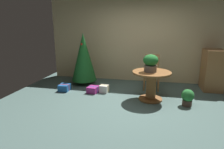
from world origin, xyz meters
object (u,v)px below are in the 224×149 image
(wooden_cabinet, at_px, (212,70))
(wooden_chair_far, at_px, (152,70))
(gift_box_cream, at_px, (104,89))
(holiday_tree, at_px, (84,57))
(flower_vase, at_px, (151,62))
(gift_box_blue, at_px, (64,87))
(potted_plant, at_px, (188,97))
(gift_box_purple, at_px, (93,89))
(round_dining_table, at_px, (151,82))

(wooden_cabinet, bearing_deg, wooden_chair_far, -171.18)
(gift_box_cream, bearing_deg, wooden_chair_far, 25.07)
(holiday_tree, bearing_deg, gift_box_cream, -38.54)
(flower_vase, bearing_deg, wooden_cabinet, 34.74)
(gift_box_blue, xyz_separation_m, potted_plant, (3.22, -0.40, 0.12))
(flower_vase, relative_size, gift_box_blue, 1.26)
(holiday_tree, height_order, gift_box_purple, holiday_tree)
(flower_vase, xyz_separation_m, gift_box_cream, (-1.22, 0.33, -0.85))
(gift_box_purple, bearing_deg, flower_vase, -9.34)
(round_dining_table, distance_m, gift_box_blue, 2.43)
(wooden_cabinet, bearing_deg, gift_box_blue, -166.81)
(wooden_chair_far, bearing_deg, potted_plant, -52.76)
(holiday_tree, relative_size, gift_box_cream, 6.13)
(gift_box_blue, bearing_deg, wooden_cabinet, 13.19)
(round_dining_table, xyz_separation_m, gift_box_blue, (-2.39, 0.20, -0.36))
(holiday_tree, distance_m, gift_box_cream, 1.27)
(gift_box_blue, relative_size, gift_box_purple, 0.94)
(holiday_tree, relative_size, gift_box_purple, 4.52)
(wooden_chair_far, xyz_separation_m, gift_box_purple, (-1.55, -0.67, -0.47))
(flower_vase, bearing_deg, holiday_tree, 154.33)
(wooden_chair_far, relative_size, holiday_tree, 0.63)
(flower_vase, height_order, potted_plant, flower_vase)
(potted_plant, bearing_deg, wooden_cabinet, 58.14)
(holiday_tree, height_order, wooden_cabinet, holiday_tree)
(round_dining_table, relative_size, potted_plant, 2.37)
(wooden_chair_far, xyz_separation_m, holiday_tree, (-2.07, 0.05, 0.30))
(gift_box_purple, distance_m, gift_box_cream, 0.31)
(holiday_tree, xyz_separation_m, potted_plant, (2.89, -1.14, -0.64))
(round_dining_table, bearing_deg, gift_box_blue, 175.20)
(wooden_chair_far, height_order, holiday_tree, holiday_tree)
(gift_box_purple, height_order, gift_box_cream, gift_box_cream)
(wooden_chair_far, height_order, gift_box_blue, wooden_chair_far)
(wooden_chair_far, height_order, gift_box_cream, wooden_chair_far)
(gift_box_purple, height_order, potted_plant, potted_plant)
(round_dining_table, distance_m, flower_vase, 0.49)
(wooden_chair_far, bearing_deg, wooden_cabinet, 8.82)
(gift_box_blue, height_order, potted_plant, potted_plant)
(gift_box_purple, distance_m, wooden_cabinet, 3.39)
(holiday_tree, relative_size, gift_box_blue, 4.78)
(potted_plant, bearing_deg, flower_vase, 169.08)
(flower_vase, relative_size, gift_box_cream, 1.62)
(holiday_tree, bearing_deg, flower_vase, -25.67)
(wooden_chair_far, bearing_deg, gift_box_purple, -156.56)
(wooden_chair_far, distance_m, gift_box_cream, 1.46)
(flower_vase, xyz_separation_m, wooden_cabinet, (1.71, 1.18, -0.37))
(gift_box_purple, xyz_separation_m, wooden_cabinet, (3.22, 0.93, 0.49))
(gift_box_cream, bearing_deg, gift_box_blue, -174.80)
(wooden_chair_far, relative_size, gift_box_blue, 3.02)
(wooden_chair_far, distance_m, holiday_tree, 2.09)
(flower_vase, bearing_deg, gift_box_purple, 170.66)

